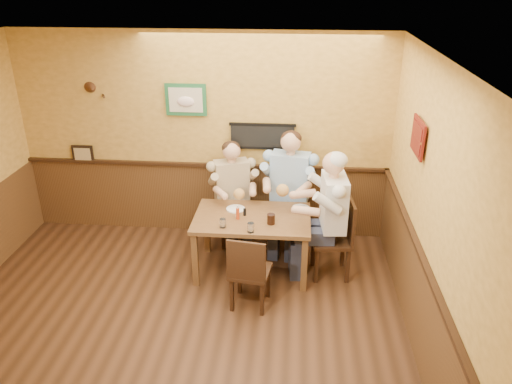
# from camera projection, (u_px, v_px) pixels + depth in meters

# --- Properties ---
(room) EXTENTS (5.02, 5.03, 2.81)m
(room) POSITION_uv_depth(u_px,v_px,m) (170.00, 189.00, 4.47)
(room) COLOR #331D0F
(room) RESTS_ON ground
(dining_table) EXTENTS (1.40, 0.90, 0.75)m
(dining_table) POSITION_uv_depth(u_px,v_px,m) (252.00, 223.00, 6.05)
(dining_table) COLOR brown
(dining_table) RESTS_ON ground
(chair_back_left) EXTENTS (0.54, 0.54, 0.92)m
(chair_back_left) POSITION_uv_depth(u_px,v_px,m) (232.00, 211.00, 6.78)
(chair_back_left) COLOR #341F10
(chair_back_left) RESTS_ON ground
(chair_back_right) EXTENTS (0.54, 0.54, 1.02)m
(chair_back_right) POSITION_uv_depth(u_px,v_px,m) (289.00, 210.00, 6.71)
(chair_back_right) COLOR #341F10
(chair_back_right) RESTS_ON ground
(chair_right_end) EXTENTS (0.50, 0.50, 1.01)m
(chair_right_end) POSITION_uv_depth(u_px,v_px,m) (331.00, 238.00, 6.03)
(chair_right_end) COLOR #341F10
(chair_right_end) RESTS_ON ground
(chair_near_side) EXTENTS (0.48, 0.48, 0.91)m
(chair_near_side) POSITION_uv_depth(u_px,v_px,m) (250.00, 270.00, 5.49)
(chair_near_side) COLOR #341F10
(chair_near_side) RESTS_ON ground
(diner_tan_shirt) EXTENTS (0.77, 0.77, 1.31)m
(diner_tan_shirt) POSITION_uv_depth(u_px,v_px,m) (232.00, 198.00, 6.70)
(diner_tan_shirt) COLOR tan
(diner_tan_shirt) RESTS_ON ground
(diner_blue_polo) EXTENTS (0.77, 0.77, 1.45)m
(diner_blue_polo) POSITION_uv_depth(u_px,v_px,m) (290.00, 195.00, 6.62)
(diner_blue_polo) COLOR #8FB2D7
(diner_blue_polo) RESTS_ON ground
(diner_white_elder) EXTENTS (0.72, 0.72, 1.44)m
(diner_white_elder) POSITION_uv_depth(u_px,v_px,m) (332.00, 222.00, 5.94)
(diner_white_elder) COLOR silver
(diner_white_elder) RESTS_ON ground
(water_glass_left) EXTENTS (0.08, 0.08, 0.11)m
(water_glass_left) POSITION_uv_depth(u_px,v_px,m) (223.00, 223.00, 5.74)
(water_glass_left) COLOR silver
(water_glass_left) RESTS_ON dining_table
(water_glass_mid) EXTENTS (0.10, 0.10, 0.11)m
(water_glass_mid) POSITION_uv_depth(u_px,v_px,m) (251.00, 228.00, 5.64)
(water_glass_mid) COLOR white
(water_glass_mid) RESTS_ON dining_table
(cola_tumbler) EXTENTS (0.11, 0.11, 0.12)m
(cola_tumbler) POSITION_uv_depth(u_px,v_px,m) (271.00, 219.00, 5.82)
(cola_tumbler) COLOR black
(cola_tumbler) RESTS_ON dining_table
(hot_sauce_bottle) EXTENTS (0.05, 0.05, 0.16)m
(hot_sauce_bottle) POSITION_uv_depth(u_px,v_px,m) (238.00, 213.00, 5.92)
(hot_sauce_bottle) COLOR #B83913
(hot_sauce_bottle) RESTS_ON dining_table
(salt_shaker) EXTENTS (0.04, 0.04, 0.09)m
(salt_shaker) POSITION_uv_depth(u_px,v_px,m) (237.00, 214.00, 5.98)
(salt_shaker) COLOR white
(salt_shaker) RESTS_ON dining_table
(pepper_shaker) EXTENTS (0.04, 0.04, 0.09)m
(pepper_shaker) POSITION_uv_depth(u_px,v_px,m) (245.00, 212.00, 6.02)
(pepper_shaker) COLOR black
(pepper_shaker) RESTS_ON dining_table
(plate_far_left) EXTENTS (0.26, 0.26, 0.02)m
(plate_far_left) POSITION_uv_depth(u_px,v_px,m) (236.00, 209.00, 6.18)
(plate_far_left) COLOR white
(plate_far_left) RESTS_ON dining_table
(plate_far_right) EXTENTS (0.23, 0.23, 0.01)m
(plate_far_right) POSITION_uv_depth(u_px,v_px,m) (301.00, 208.00, 6.21)
(plate_far_right) COLOR silver
(plate_far_right) RESTS_ON dining_table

